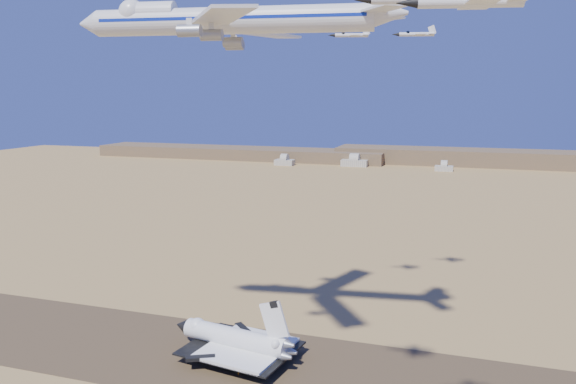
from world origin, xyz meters
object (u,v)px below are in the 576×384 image
(crew_a, at_px, (239,372))
(crew_c, at_px, (250,371))
(shuttle, at_px, (234,340))
(carrier_747, at_px, (221,21))
(chase_jet_d, at_px, (351,35))
(crew_b, at_px, (249,365))
(chase_jet_e, at_px, (416,34))
(chase_jet_c, at_px, (467,2))

(crew_a, distance_m, crew_c, 3.30)
(shuttle, bearing_deg, carrier_747, -70.06)
(shuttle, distance_m, chase_jet_d, 105.47)
(crew_c, bearing_deg, shuttle, 8.99)
(crew_b, bearing_deg, crew_a, 122.99)
(crew_a, xyz_separation_m, chase_jet_e, (41.00, 65.21, 101.22))
(crew_c, xyz_separation_m, chase_jet_c, (57.27, -73.45, 90.88))
(crew_c, bearing_deg, chase_jet_e, -66.94)
(carrier_747, distance_m, chase_jet_d, 52.29)
(shuttle, bearing_deg, crew_a, -51.86)
(shuttle, xyz_separation_m, crew_a, (5.76, -10.38, -4.73))
(carrier_747, relative_size, chase_jet_c, 6.19)
(crew_b, bearing_deg, chase_jet_c, 174.72)
(crew_b, relative_size, chase_jet_c, 0.13)
(carrier_747, relative_size, crew_b, 47.37)
(carrier_747, height_order, crew_c, carrier_747)
(crew_a, bearing_deg, chase_jet_e, -25.13)
(crew_c, height_order, chase_jet_e, chase_jet_e)
(chase_jet_e, bearing_deg, crew_b, -136.67)
(carrier_747, height_order, chase_jet_e, carrier_747)
(crew_c, distance_m, chase_jet_c, 130.13)
(crew_b, relative_size, crew_c, 1.12)
(shuttle, relative_size, carrier_747, 0.48)
(chase_jet_d, distance_m, chase_jet_e, 26.58)
(chase_jet_c, bearing_deg, chase_jet_d, 96.18)
(carrier_747, relative_size, chase_jet_d, 6.71)
(chase_jet_c, distance_m, chase_jet_e, 138.56)
(carrier_747, xyz_separation_m, crew_c, (6.82, 0.32, -100.02))
(crew_a, bearing_deg, crew_c, -49.67)
(crew_b, distance_m, chase_jet_d, 110.21)
(crew_a, height_order, chase_jet_d, chase_jet_d)
(shuttle, distance_m, chase_jet_e, 120.43)
(carrier_747, height_order, chase_jet_c, carrier_747)
(shuttle, xyz_separation_m, chase_jet_c, (65.79, -82.02, 86.06))
(crew_c, height_order, chase_jet_c, chase_jet_c)
(crew_a, relative_size, crew_c, 1.11)
(crew_a, distance_m, chase_jet_c, 130.30)
(carrier_747, xyz_separation_m, chase_jet_d, (25.77, 45.50, -0.18))
(crew_c, relative_size, chase_jet_c, 0.12)
(shuttle, distance_m, crew_a, 12.78)
(shuttle, bearing_deg, crew_c, -36.06)
(crew_a, bearing_deg, chase_jet_d, -17.77)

